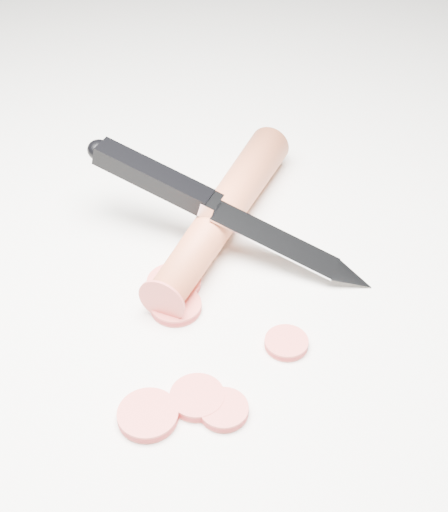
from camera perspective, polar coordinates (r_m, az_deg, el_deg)
name	(u,v)px	position (r m, az deg, el deg)	size (l,w,h in m)	color
ground	(162,299)	(0.54, -4.98, -3.45)	(2.40, 2.40, 0.00)	white
carrot	(223,212)	(0.58, -0.07, 3.52)	(0.03, 0.03, 0.22)	#CF5831
carrot_slice_0	(174,283)	(0.54, -4.03, -2.17)	(0.04, 0.04, 0.01)	#D94C43
carrot_slice_1	(224,410)	(0.46, -0.03, -12.20)	(0.03, 0.03, 0.01)	#D94C43
carrot_slice_2	(176,306)	(0.53, -3.86, -4.03)	(0.04, 0.04, 0.01)	#D94C43
carrot_slice_3	(197,397)	(0.47, -2.16, -11.24)	(0.04, 0.04, 0.01)	#D94C43
carrot_slice_4	(286,343)	(0.50, 5.01, -6.94)	(0.03, 0.03, 0.01)	#D94C43
carrot_slice_5	(148,415)	(0.46, -6.11, -12.54)	(0.04, 0.04, 0.01)	#D94C43
kitchen_knife	(227,210)	(0.56, 0.25, 3.71)	(0.19, 0.19, 0.07)	#B9BBC0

